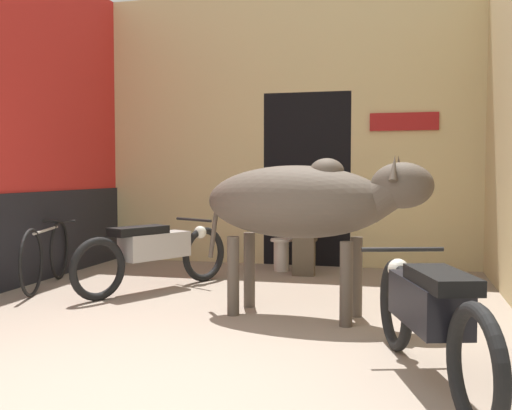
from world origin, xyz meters
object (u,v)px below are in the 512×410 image
object	(u,v)px
motorcycle_near	(428,312)
shopkeeper_seated	(305,226)
bicycle	(47,255)
plastic_stool	(281,254)
cow	(306,203)
motorcycle_far	(155,251)

from	to	relation	value
motorcycle_near	shopkeeper_seated	distance (m)	4.00
motorcycle_near	bicycle	bearing A→B (deg)	151.63
shopkeeper_seated	plastic_stool	bearing A→B (deg)	151.98
cow	bicycle	size ratio (longest dim) A/B	1.24
cow	motorcycle_far	size ratio (longest dim) A/B	1.10
plastic_stool	bicycle	bearing A→B (deg)	-143.50
shopkeeper_seated	cow	bearing A→B (deg)	-80.73
cow	shopkeeper_seated	world-z (taller)	cow
plastic_stool	motorcycle_near	bearing A→B (deg)	-66.43
shopkeeper_seated	plastic_stool	xyz separation A→B (m)	(-0.35, 0.19, -0.39)
cow	plastic_stool	size ratio (longest dim) A/B	4.91
motorcycle_near	cow	bearing A→B (deg)	123.56
bicycle	shopkeeper_seated	xyz separation A→B (m)	(2.70, 1.56, 0.25)
cow	motorcycle_far	bearing A→B (deg)	155.81
shopkeeper_seated	plastic_stool	size ratio (longest dim) A/B	2.78
cow	plastic_stool	xyz separation A→B (m)	(-0.72, 2.43, -0.80)
motorcycle_near	bicycle	size ratio (longest dim) A/B	1.20
motorcycle_near	plastic_stool	xyz separation A→B (m)	(-1.72, 3.94, -0.22)
bicycle	motorcycle_near	bearing A→B (deg)	-28.37
shopkeeper_seated	plastic_stool	distance (m)	0.56
motorcycle_far	cow	bearing A→B (deg)	-24.19
motorcycle_far	bicycle	bearing A→B (deg)	-174.38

